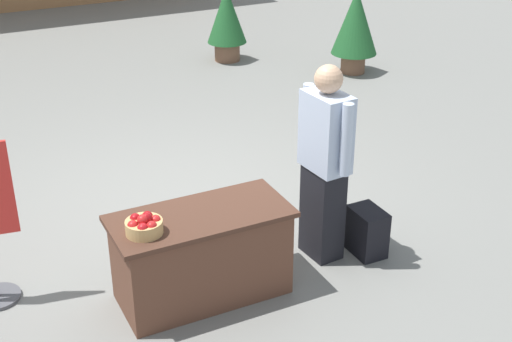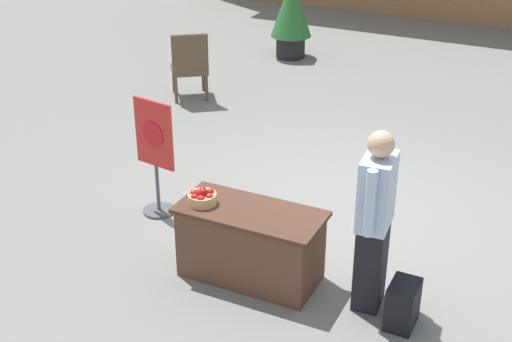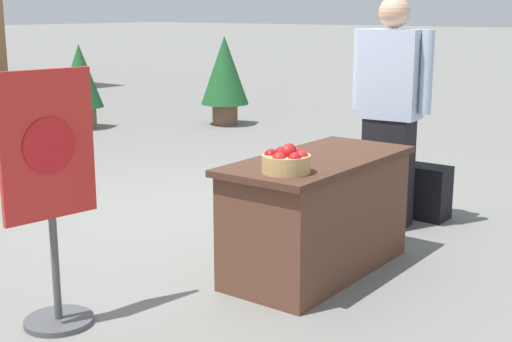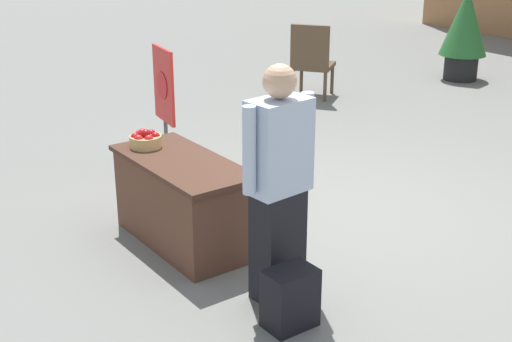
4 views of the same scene
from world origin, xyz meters
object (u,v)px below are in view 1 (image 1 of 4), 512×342
at_px(display_table, 202,255).
at_px(potted_plant_near_left, 355,25).
at_px(person_visitor, 325,163).
at_px(potted_plant_near_right, 227,19).
at_px(backpack, 367,232).
at_px(apple_basket, 144,225).

relative_size(display_table, potted_plant_near_left, 1.10).
xyz_separation_m(person_visitor, potted_plant_near_right, (1.58, 5.44, -0.22)).
bearing_deg(potted_plant_near_right, potted_plant_near_left, -43.97).
bearing_deg(potted_plant_near_right, person_visitor, -106.23).
bearing_deg(potted_plant_near_right, display_table, -116.25).
height_order(backpack, potted_plant_near_right, potted_plant_near_right).
relative_size(person_visitor, potted_plant_near_left, 1.37).
bearing_deg(display_table, person_visitor, 4.81).
height_order(apple_basket, backpack, apple_basket).
distance_m(apple_basket, person_visitor, 1.62).
bearing_deg(backpack, apple_basket, -179.71).
height_order(apple_basket, person_visitor, person_visitor).
xyz_separation_m(display_table, backpack, (1.50, -0.07, -0.16)).
relative_size(display_table, backpack, 3.28).
relative_size(backpack, potted_plant_near_left, 0.34).
height_order(display_table, potted_plant_near_left, potted_plant_near_left).
relative_size(person_visitor, backpack, 4.06).
xyz_separation_m(display_table, potted_plant_near_left, (4.16, 4.15, 0.35)).
height_order(apple_basket, potted_plant_near_left, potted_plant_near_left).
height_order(display_table, apple_basket, apple_basket).
bearing_deg(apple_basket, potted_plant_near_right, 60.39).
bearing_deg(person_visitor, backpack, 150.15).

